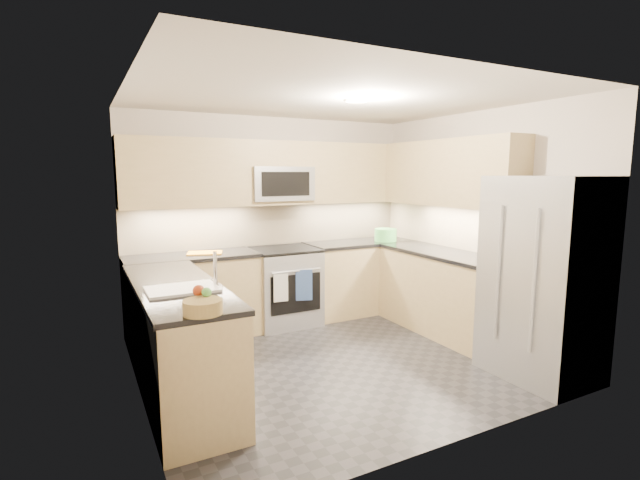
# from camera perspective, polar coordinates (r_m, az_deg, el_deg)

# --- Properties ---
(floor) EXTENTS (3.60, 3.20, 0.00)m
(floor) POSITION_cam_1_polar(r_m,az_deg,el_deg) (4.71, 2.04, -14.53)
(floor) COLOR black
(floor) RESTS_ON ground
(ceiling) EXTENTS (3.60, 3.20, 0.02)m
(ceiling) POSITION_cam_1_polar(r_m,az_deg,el_deg) (4.40, 2.22, 17.07)
(ceiling) COLOR beige
(ceiling) RESTS_ON wall_back
(wall_back) EXTENTS (3.60, 0.02, 2.50)m
(wall_back) POSITION_cam_1_polar(r_m,az_deg,el_deg) (5.82, -5.74, 2.53)
(wall_back) COLOR beige
(wall_back) RESTS_ON floor
(wall_front) EXTENTS (3.60, 0.02, 2.50)m
(wall_front) POSITION_cam_1_polar(r_m,az_deg,el_deg) (3.12, 16.92, -2.70)
(wall_front) COLOR beige
(wall_front) RESTS_ON floor
(wall_left) EXTENTS (0.02, 3.20, 2.50)m
(wall_left) POSITION_cam_1_polar(r_m,az_deg,el_deg) (3.83, -21.93, -0.96)
(wall_left) COLOR beige
(wall_left) RESTS_ON floor
(wall_right) EXTENTS (0.02, 3.20, 2.50)m
(wall_right) POSITION_cam_1_polar(r_m,az_deg,el_deg) (5.50, 18.63, 1.81)
(wall_right) COLOR beige
(wall_right) RESTS_ON floor
(base_cab_back_left) EXTENTS (1.42, 0.60, 0.90)m
(base_cab_back_left) POSITION_cam_1_polar(r_m,az_deg,el_deg) (5.36, -15.32, -6.91)
(base_cab_back_left) COLOR tan
(base_cab_back_left) RESTS_ON floor
(base_cab_back_right) EXTENTS (1.42, 0.60, 0.90)m
(base_cab_back_right) POSITION_cam_1_polar(r_m,az_deg,el_deg) (6.18, 4.87, -4.65)
(base_cab_back_right) COLOR tan
(base_cab_back_right) RESTS_ON floor
(base_cab_right) EXTENTS (0.60, 1.70, 0.90)m
(base_cab_right) POSITION_cam_1_polar(r_m,az_deg,el_deg) (5.54, 14.96, -6.41)
(base_cab_right) COLOR tan
(base_cab_right) RESTS_ON floor
(base_cab_peninsula) EXTENTS (0.60, 2.00, 0.90)m
(base_cab_peninsula) POSITION_cam_1_polar(r_m,az_deg,el_deg) (4.07, -17.02, -11.86)
(base_cab_peninsula) COLOR tan
(base_cab_peninsula) RESTS_ON floor
(countertop_back_left) EXTENTS (1.42, 0.63, 0.04)m
(countertop_back_left) POSITION_cam_1_polar(r_m,az_deg,el_deg) (5.26, -15.51, -1.96)
(countertop_back_left) COLOR black
(countertop_back_left) RESTS_ON base_cab_back_left
(countertop_back_right) EXTENTS (1.42, 0.63, 0.04)m
(countertop_back_right) POSITION_cam_1_polar(r_m,az_deg,el_deg) (6.09, 4.93, -0.34)
(countertop_back_right) COLOR black
(countertop_back_right) RESTS_ON base_cab_back_right
(countertop_right) EXTENTS (0.63, 1.70, 0.04)m
(countertop_right) POSITION_cam_1_polar(r_m,az_deg,el_deg) (5.44, 15.14, -1.62)
(countertop_right) COLOR black
(countertop_right) RESTS_ON base_cab_right
(countertop_peninsula) EXTENTS (0.63, 2.00, 0.04)m
(countertop_peninsula) POSITION_cam_1_polar(r_m,az_deg,el_deg) (3.93, -17.31, -5.41)
(countertop_peninsula) COLOR black
(countertop_peninsula) RESTS_ON base_cab_peninsula
(upper_cab_back) EXTENTS (3.60, 0.35, 0.75)m
(upper_cab_back) POSITION_cam_1_polar(r_m,az_deg,el_deg) (5.63, -5.15, 8.21)
(upper_cab_back) COLOR tan
(upper_cab_back) RESTS_ON wall_back
(upper_cab_right) EXTENTS (0.35, 1.95, 0.75)m
(upper_cab_right) POSITION_cam_1_polar(r_m,az_deg,el_deg) (5.54, 15.57, 7.94)
(upper_cab_right) COLOR tan
(upper_cab_right) RESTS_ON wall_right
(backsplash_back) EXTENTS (3.60, 0.01, 0.51)m
(backsplash_back) POSITION_cam_1_polar(r_m,az_deg,el_deg) (5.82, -5.71, 1.98)
(backsplash_back) COLOR tan
(backsplash_back) RESTS_ON wall_back
(backsplash_right) EXTENTS (0.01, 2.30, 0.51)m
(backsplash_right) POSITION_cam_1_polar(r_m,az_deg,el_deg) (5.82, 15.37, 1.73)
(backsplash_right) COLOR tan
(backsplash_right) RESTS_ON wall_right
(gas_range) EXTENTS (0.76, 0.65, 0.91)m
(gas_range) POSITION_cam_1_polar(r_m,az_deg,el_deg) (5.66, -4.38, -5.79)
(gas_range) COLOR #A5A7AD
(gas_range) RESTS_ON floor
(range_cooktop) EXTENTS (0.76, 0.65, 0.03)m
(range_cooktop) POSITION_cam_1_polar(r_m,az_deg,el_deg) (5.57, -4.43, -1.19)
(range_cooktop) COLOR black
(range_cooktop) RESTS_ON gas_range
(oven_door_glass) EXTENTS (0.62, 0.02, 0.45)m
(oven_door_glass) POSITION_cam_1_polar(r_m,az_deg,el_deg) (5.37, -2.97, -6.61)
(oven_door_glass) COLOR black
(oven_door_glass) RESTS_ON gas_range
(oven_handle) EXTENTS (0.60, 0.02, 0.02)m
(oven_handle) POSITION_cam_1_polar(r_m,az_deg,el_deg) (5.29, -2.90, -3.83)
(oven_handle) COLOR #B2B5BA
(oven_handle) RESTS_ON gas_range
(microwave) EXTENTS (0.76, 0.40, 0.40)m
(microwave) POSITION_cam_1_polar(r_m,az_deg,el_deg) (5.61, -5.03, 6.93)
(microwave) COLOR gray
(microwave) RESTS_ON upper_cab_back
(microwave_door) EXTENTS (0.60, 0.01, 0.28)m
(microwave_door) POSITION_cam_1_polar(r_m,az_deg,el_deg) (5.42, -4.19, 6.90)
(microwave_door) COLOR black
(microwave_door) RESTS_ON microwave
(refrigerator) EXTENTS (0.70, 0.90, 1.80)m
(refrigerator) POSITION_cam_1_polar(r_m,az_deg,el_deg) (4.56, 25.83, -4.28)
(refrigerator) COLOR #9DA0A5
(refrigerator) RESTS_ON floor
(fridge_handle_left) EXTENTS (0.02, 0.02, 1.20)m
(fridge_handle_left) POSITION_cam_1_polar(r_m,az_deg,el_deg) (4.15, 24.82, -4.67)
(fridge_handle_left) COLOR #B2B5BA
(fridge_handle_left) RESTS_ON refrigerator
(fridge_handle_right) EXTENTS (0.02, 0.02, 1.20)m
(fridge_handle_right) POSITION_cam_1_polar(r_m,az_deg,el_deg) (4.37, 21.08, -3.84)
(fridge_handle_right) COLOR #B2B5BA
(fridge_handle_right) RESTS_ON refrigerator
(sink_basin) EXTENTS (0.52, 0.38, 0.16)m
(sink_basin) POSITION_cam_1_polar(r_m,az_deg,el_deg) (3.71, -16.57, -6.85)
(sink_basin) COLOR white
(sink_basin) RESTS_ON base_cab_peninsula
(faucet) EXTENTS (0.03, 0.03, 0.28)m
(faucet) POSITION_cam_1_polar(r_m,az_deg,el_deg) (3.72, -12.76, -3.50)
(faucet) COLOR silver
(faucet) RESTS_ON countertop_peninsula
(utensil_bowl) EXTENTS (0.38, 0.38, 0.16)m
(utensil_bowl) POSITION_cam_1_polar(r_m,az_deg,el_deg) (6.13, 8.07, 0.62)
(utensil_bowl) COLOR green
(utensil_bowl) RESTS_ON countertop_back_right
(cutting_board) EXTENTS (0.44, 0.36, 0.01)m
(cutting_board) POSITION_cam_1_polar(r_m,az_deg,el_deg) (5.31, -13.99, -1.54)
(cutting_board) COLOR orange
(cutting_board) RESTS_ON countertop_back_left
(fruit_basket) EXTENTS (0.32, 0.32, 0.09)m
(fruit_basket) POSITION_cam_1_polar(r_m,az_deg,el_deg) (3.04, -14.24, -7.98)
(fruit_basket) COLOR #9A8048
(fruit_basket) RESTS_ON countertop_peninsula
(fruit_apple) EXTENTS (0.08, 0.08, 0.08)m
(fruit_apple) POSITION_cam_1_polar(r_m,az_deg,el_deg) (3.17, -14.72, -6.06)
(fruit_apple) COLOR #9F3312
(fruit_apple) RESTS_ON fruit_basket
(fruit_pear) EXTENTS (0.07, 0.07, 0.07)m
(fruit_pear) POSITION_cam_1_polar(r_m,az_deg,el_deg) (3.12, -13.78, -6.27)
(fruit_pear) COLOR #51A546
(fruit_pear) RESTS_ON fruit_basket
(dish_towel_check) EXTENTS (0.17, 0.03, 0.31)m
(dish_towel_check) POSITION_cam_1_polar(r_m,az_deg,el_deg) (5.23, -4.85, -5.90)
(dish_towel_check) COLOR white
(dish_towel_check) RESTS_ON oven_handle
(dish_towel_blue) EXTENTS (0.18, 0.08, 0.36)m
(dish_towel_blue) POSITION_cam_1_polar(r_m,az_deg,el_deg) (5.34, -1.98, -5.57)
(dish_towel_blue) COLOR #2E4880
(dish_towel_blue) RESTS_ON oven_handle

